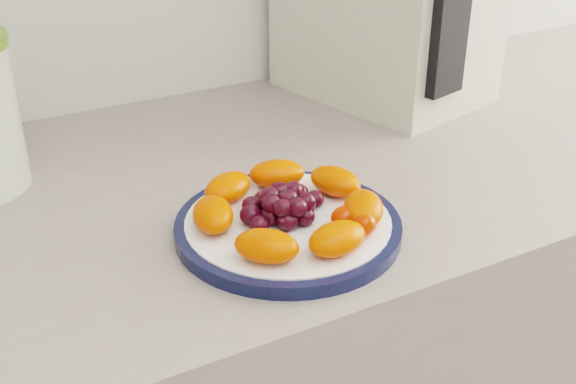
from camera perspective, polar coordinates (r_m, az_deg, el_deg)
plate_rim at (r=0.77m, az=-0.00°, el=-2.80°), size 0.24×0.24×0.01m
plate_face at (r=0.77m, az=-0.00°, el=-2.73°), size 0.22×0.22×0.02m
fruit_plate at (r=0.76m, az=0.25°, el=-1.11°), size 0.21×0.21×0.04m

